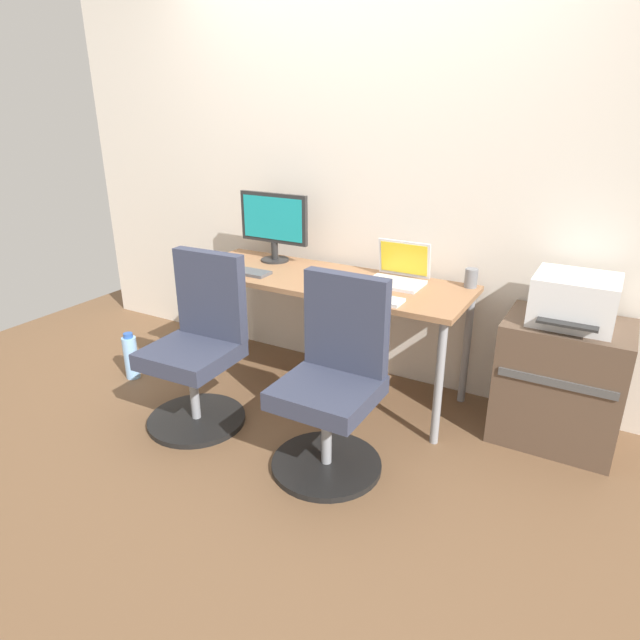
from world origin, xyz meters
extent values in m
plane|color=brown|center=(0.00, 0.00, 0.00)|extent=(5.28, 5.28, 0.00)
cube|color=silver|center=(0.00, 0.38, 1.30)|extent=(4.40, 0.04, 2.60)
cube|color=#996B47|center=(0.00, 0.00, 0.70)|extent=(1.71, 0.60, 0.03)
cylinder|color=gray|center=(-0.80, -0.25, 0.34)|extent=(0.04, 0.04, 0.69)
cylinder|color=gray|center=(0.80, -0.25, 0.34)|extent=(0.04, 0.04, 0.69)
cylinder|color=gray|center=(-0.80, 0.25, 0.34)|extent=(0.04, 0.04, 0.69)
cylinder|color=gray|center=(0.80, 0.25, 0.34)|extent=(0.04, 0.04, 0.69)
cylinder|color=black|center=(-0.42, -0.72, 0.01)|extent=(0.54, 0.54, 0.03)
cylinder|color=gray|center=(-0.42, -0.72, 0.20)|extent=(0.05, 0.05, 0.34)
cube|color=#33384C|center=(-0.42, -0.72, 0.41)|extent=(0.46, 0.46, 0.09)
cube|color=#33384C|center=(-0.41, -0.53, 0.70)|extent=(0.42, 0.09, 0.48)
cylinder|color=black|center=(0.42, -0.72, 0.01)|extent=(0.54, 0.54, 0.03)
cylinder|color=gray|center=(0.42, -0.72, 0.20)|extent=(0.05, 0.05, 0.34)
cube|color=#33384C|center=(0.42, -0.72, 0.41)|extent=(0.44, 0.44, 0.09)
cube|color=#33384C|center=(0.42, -0.53, 0.70)|extent=(0.42, 0.07, 0.48)
cube|color=brown|center=(1.33, 0.11, 0.33)|extent=(0.60, 0.45, 0.66)
cube|color=#4C4C4C|center=(1.33, -0.12, 0.43)|extent=(0.54, 0.01, 0.04)
cube|color=silver|center=(1.33, 0.11, 0.78)|extent=(0.38, 0.34, 0.24)
cube|color=#262626|center=(1.33, -0.09, 0.72)|extent=(0.27, 0.06, 0.01)
cylinder|color=#8CBFF2|center=(-1.14, -0.51, 0.14)|extent=(0.09, 0.09, 0.28)
cylinder|color=#2D59B2|center=(-1.14, -0.51, 0.30)|extent=(0.06, 0.06, 0.03)
cylinder|color=#262626|center=(-0.45, 0.16, 0.72)|extent=(0.18, 0.18, 0.01)
cylinder|color=#262626|center=(-0.45, 0.16, 0.78)|extent=(0.04, 0.04, 0.11)
cube|color=#262626|center=(-0.45, 0.16, 0.99)|extent=(0.48, 0.03, 0.31)
cube|color=teal|center=(-0.45, 0.14, 0.99)|extent=(0.43, 0.00, 0.26)
cube|color=silver|center=(0.41, 0.07, 0.73)|extent=(0.31, 0.22, 0.02)
cube|color=silver|center=(0.41, 0.20, 0.84)|extent=(0.31, 0.04, 0.21)
cube|color=yellow|center=(0.41, 0.20, 0.84)|extent=(0.28, 0.03, 0.18)
cube|color=#515156|center=(-0.47, -0.15, 0.73)|extent=(0.34, 0.12, 0.02)
cube|color=silver|center=(0.40, -0.22, 0.73)|extent=(0.34, 0.12, 0.02)
ellipsoid|color=#2D2D2D|center=(-0.03, -0.03, 0.73)|extent=(0.06, 0.10, 0.03)
ellipsoid|color=#2D2D2D|center=(0.10, -0.06, 0.73)|extent=(0.06, 0.10, 0.03)
cylinder|color=purple|center=(0.11, -0.18, 0.76)|extent=(0.08, 0.08, 0.09)
cylinder|color=slate|center=(0.79, 0.24, 0.77)|extent=(0.07, 0.07, 0.10)
camera|label=1|loc=(1.50, -2.68, 1.67)|focal=30.79mm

